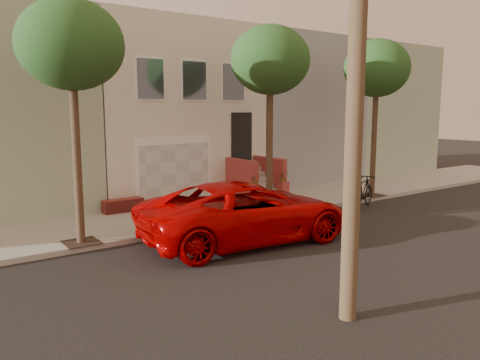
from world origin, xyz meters
TOP-DOWN VIEW (x-y plane):
  - ground at (0.00, 0.00)m, footprint 90.00×90.00m
  - sidewalk at (0.00, 5.35)m, footprint 40.00×3.70m
  - house_row at (0.00, 11.19)m, footprint 33.10×11.70m
  - tree_left at (-5.50, 3.90)m, footprint 2.70×2.57m
  - tree_mid at (1.00, 3.90)m, footprint 2.70×2.57m
  - tree_right at (6.50, 3.90)m, footprint 2.70×2.57m
  - pickup_truck at (-1.50, 1.83)m, footprint 6.35×3.43m
  - motorcycle at (4.66, 2.84)m, footprint 2.14×1.28m

SIDE VIEW (x-z plane):
  - ground at x=0.00m, z-range 0.00..0.00m
  - sidewalk at x=0.00m, z-range 0.00..0.15m
  - motorcycle at x=4.66m, z-range 0.00..1.24m
  - pickup_truck at x=-1.50m, z-range 0.00..1.69m
  - house_row at x=0.00m, z-range 0.14..7.14m
  - tree_left at x=-5.50m, z-range 2.11..8.41m
  - tree_mid at x=1.00m, z-range 2.11..8.41m
  - tree_right at x=6.50m, z-range 2.11..8.41m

